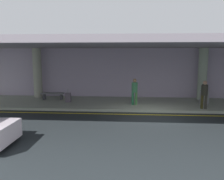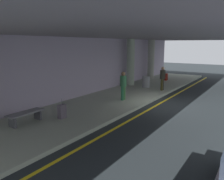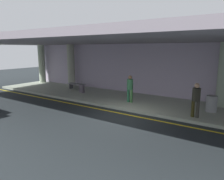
{
  "view_description": "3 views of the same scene",
  "coord_description": "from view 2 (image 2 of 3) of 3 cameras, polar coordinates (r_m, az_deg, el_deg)",
  "views": [
    {
      "loc": [
        -1.19,
        -12.54,
        3.4
      ],
      "look_at": [
        -2.25,
        2.02,
        1.16
      ],
      "focal_mm": 37.97,
      "sensor_mm": 36.0,
      "label": 1
    },
    {
      "loc": [
        -12.46,
        -4.34,
        3.4
      ],
      "look_at": [
        -2.33,
        2.25,
        1.02
      ],
      "focal_mm": 37.46,
      "sensor_mm": 36.0,
      "label": 2
    },
    {
      "loc": [
        5.5,
        -8.83,
        3.4
      ],
      "look_at": [
        -2.29,
        2.61,
        0.73
      ],
      "focal_mm": 34.05,
      "sensor_mm": 36.0,
      "label": 3
    }
  ],
  "objects": [
    {
      "name": "ceiling_overhang",
      "position": [
        14.28,
        4.03,
        13.34
      ],
      "size": [
        28.0,
        13.2,
        0.3
      ],
      "primitive_type": "cube",
      "color": "gray",
      "rests_on": "support_column_far_left"
    },
    {
      "name": "support_column_center",
      "position": [
        18.79,
        4.55,
        6.77
      ],
      "size": [
        0.63,
        0.63,
        3.65
      ],
      "primitive_type": "cylinder",
      "color": "#9EAF97",
      "rests_on": "sidewalk"
    },
    {
      "name": "traveler_with_luggage",
      "position": [
        13.66,
        2.76,
        1.5
      ],
      "size": [
        0.38,
        0.38,
        1.68
      ],
      "rotation": [
        0.0,
        0.0,
        3.15
      ],
      "color": "#256741",
      "rests_on": "sidewalk"
    },
    {
      "name": "ground_plane",
      "position": [
        13.63,
        13.42,
        -3.6
      ],
      "size": [
        60.0,
        60.0,
        0.0
      ],
      "primitive_type": "plane",
      "color": "#252B2E"
    },
    {
      "name": "suitcase_upright_secondary",
      "position": [
        21.87,
        13.04,
        3.14
      ],
      "size": [
        0.36,
        0.22,
        0.9
      ],
      "rotation": [
        0.0,
        0.0,
        0.22
      ],
      "color": "maroon",
      "rests_on": "sidewalk"
    },
    {
      "name": "trash_bin_steel",
      "position": [
        18.04,
        8.29,
        2.03
      ],
      "size": [
        0.56,
        0.56,
        0.85
      ],
      "primitive_type": "cylinder",
      "color": "gray",
      "rests_on": "sidewalk"
    },
    {
      "name": "bench_metal",
      "position": [
        10.39,
        -20.35,
        -5.76
      ],
      "size": [
        1.6,
        0.5,
        0.48
      ],
      "color": "slate",
      "rests_on": "sidewalk"
    },
    {
      "name": "suitcase_upright_primary",
      "position": [
        10.64,
        -12.12,
        -5.13
      ],
      "size": [
        0.36,
        0.22,
        0.9
      ],
      "rotation": [
        0.0,
        0.0,
        -0.48
      ],
      "color": "#5B515D",
      "rests_on": "sidewalk"
    },
    {
      "name": "lane_stripe_yellow",
      "position": [
        13.8,
        11.43,
        -3.32
      ],
      "size": [
        26.0,
        0.14,
        0.01
      ],
      "primitive_type": "cube",
      "color": "yellow",
      "rests_on": "ground"
    },
    {
      "name": "support_column_right_mid",
      "position": [
        22.38,
        9.49,
        7.35
      ],
      "size": [
        0.63,
        0.63,
        3.65
      ],
      "primitive_type": "cylinder",
      "color": "#AAAF9F",
      "rests_on": "sidewalk"
    },
    {
      "name": "sidewalk",
      "position": [
        14.89,
        2.14,
        -1.76
      ],
      "size": [
        26.0,
        4.2,
        0.15
      ],
      "primitive_type": "cube",
      "color": "#A4AE99",
      "rests_on": "ground"
    },
    {
      "name": "person_waiting_for_ride",
      "position": [
        16.97,
        12.24,
        3.15
      ],
      "size": [
        0.38,
        0.38,
        1.68
      ],
      "rotation": [
        0.0,
        0.0,
        3.16
      ],
      "color": "#353112",
      "rests_on": "sidewalk"
    },
    {
      "name": "terminal_back_wall",
      "position": [
        15.86,
        -4.83,
        5.69
      ],
      "size": [
        26.0,
        0.3,
        3.8
      ],
      "primitive_type": "cube",
      "color": "#B5A8C1",
      "rests_on": "ground"
    }
  ]
}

